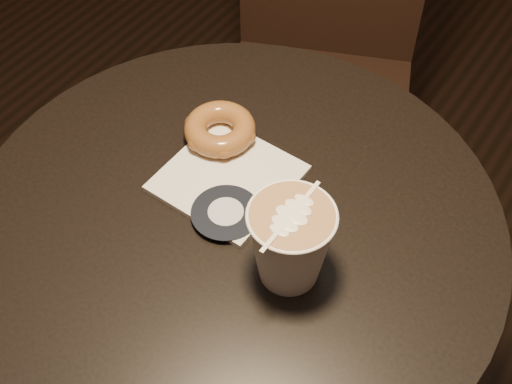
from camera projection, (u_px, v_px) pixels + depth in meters
cafe_table at (236, 299)px, 1.07m from camera, size 0.70×0.70×0.75m
chair at (324, 38)px, 1.47m from camera, size 0.50×0.50×0.96m
pastry_bag at (228, 178)px, 0.95m from camera, size 0.17×0.17×0.01m
doughnut at (220, 129)px, 0.98m from camera, size 0.10×0.10×0.03m
latte_cup at (290, 245)px, 0.82m from camera, size 0.10×0.10×0.11m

